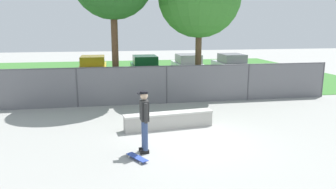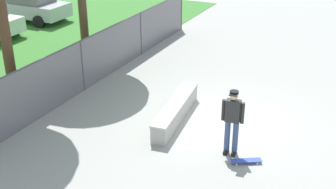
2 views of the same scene
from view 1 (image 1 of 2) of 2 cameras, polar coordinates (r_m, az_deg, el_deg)
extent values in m
plane|color=#9E9E99|center=(10.65, 4.69, -8.02)|extent=(80.00, 80.00, 0.00)
cube|color=#3D7A33|center=(25.54, -4.27, 3.80)|extent=(28.70, 20.00, 0.02)
cube|color=#A8A59E|center=(11.68, 0.15, -4.78)|extent=(3.29, 0.83, 0.53)
cube|color=beige|center=(11.60, 0.15, -3.39)|extent=(3.34, 0.87, 0.06)
cube|color=black|center=(9.51, -4.20, -10.19)|extent=(0.27, 0.13, 0.10)
cube|color=black|center=(9.71, -4.44, -9.72)|extent=(0.27, 0.13, 0.10)
cylinder|color=#384C7A|center=(9.34, -4.07, -7.40)|extent=(0.15, 0.15, 0.88)
cylinder|color=#384C7A|center=(9.55, -4.31, -6.97)|extent=(0.15, 0.15, 0.88)
cube|color=#2D2D2D|center=(9.23, -4.26, -2.84)|extent=(0.25, 0.40, 0.60)
cylinder|color=#2D2D2D|center=(9.00, -3.97, -3.35)|extent=(0.10, 0.10, 0.58)
cylinder|color=#2D2D2D|center=(9.47, -4.53, -2.58)|extent=(0.10, 0.10, 0.58)
sphere|color=beige|center=(9.13, -4.30, -0.23)|extent=(0.22, 0.22, 0.22)
cylinder|color=black|center=(9.11, -4.31, 0.39)|extent=(0.23, 0.23, 0.06)
cube|color=black|center=(9.09, -5.12, 0.19)|extent=(0.13, 0.21, 0.02)
cube|color=#334CB2|center=(9.10, -5.53, -11.08)|extent=(0.58, 0.79, 0.02)
cube|color=#B2B2B7|center=(9.31, -6.52, -10.66)|extent=(0.15, 0.12, 0.02)
cube|color=#B2B2B7|center=(8.90, -4.49, -11.72)|extent=(0.15, 0.12, 0.02)
cylinder|color=silver|center=(9.37, -6.08, -10.73)|extent=(0.05, 0.06, 0.05)
cylinder|color=silver|center=(9.28, -6.95, -10.98)|extent=(0.05, 0.06, 0.05)
cylinder|color=silver|center=(8.96, -4.04, -11.78)|extent=(0.05, 0.06, 0.05)
cylinder|color=silver|center=(8.87, -4.94, -12.06)|extent=(0.05, 0.06, 0.05)
cylinder|color=#4C4C51|center=(15.17, -15.96, 1.21)|extent=(0.07, 0.07, 1.84)
cylinder|color=#4C4C51|center=(15.32, -0.23, 1.77)|extent=(0.07, 0.07, 1.84)
cylinder|color=#4C4C51|center=(16.55, 14.16, 2.18)|extent=(0.07, 0.07, 1.84)
cylinder|color=#4C4C51|center=(18.66, 25.94, 2.41)|extent=(0.07, 0.07, 1.84)
cylinder|color=#4C4C51|center=(15.18, -0.23, 5.08)|extent=(16.70, 0.05, 0.05)
cube|color=slate|center=(15.32, -0.23, 1.77)|extent=(16.70, 0.01, 1.84)
cylinder|color=#513823|center=(15.79, -9.41, 6.69)|extent=(0.32, 0.32, 4.44)
cylinder|color=brown|center=(16.76, 5.41, 5.66)|extent=(0.32, 0.32, 3.61)
cube|color=gold|center=(23.10, -13.21, 4.30)|extent=(1.80, 4.20, 0.70)
cube|color=#776413|center=(22.87, -13.31, 5.91)|extent=(1.60, 2.10, 0.64)
cylinder|color=black|center=(24.49, -15.13, 3.80)|extent=(0.22, 0.64, 0.64)
cylinder|color=black|center=(24.40, -10.91, 3.97)|extent=(0.22, 0.64, 0.64)
cylinder|color=black|center=(21.93, -15.68, 2.85)|extent=(0.22, 0.64, 0.64)
cylinder|color=black|center=(21.83, -10.97, 3.03)|extent=(0.22, 0.64, 0.64)
cube|color=#1E6638|center=(22.77, -4.15, 4.48)|extent=(1.80, 4.20, 0.70)
cube|color=#10381E|center=(22.55, -4.13, 6.12)|extent=(1.60, 2.10, 0.64)
cylinder|color=black|center=(24.03, -6.61, 3.98)|extent=(0.22, 0.64, 0.64)
cylinder|color=black|center=(24.21, -2.34, 4.11)|extent=(0.22, 0.64, 0.64)
cylinder|color=black|center=(21.46, -6.15, 3.04)|extent=(0.22, 0.64, 0.64)
cylinder|color=black|center=(21.66, -1.39, 3.18)|extent=(0.22, 0.64, 0.64)
cube|color=silver|center=(23.91, 3.55, 4.85)|extent=(1.80, 4.20, 0.70)
cube|color=gray|center=(23.69, 3.65, 6.41)|extent=(1.60, 2.10, 0.64)
cylinder|color=black|center=(25.03, 0.82, 4.38)|extent=(0.22, 0.64, 0.64)
cylinder|color=black|center=(25.43, 4.82, 4.46)|extent=(0.22, 0.64, 0.64)
cylinder|color=black|center=(22.50, 2.09, 3.51)|extent=(0.22, 0.64, 0.64)
cylinder|color=black|center=(22.95, 6.49, 3.61)|extent=(0.22, 0.64, 0.64)
cube|color=#B7BABF|center=(24.66, 11.15, 4.86)|extent=(1.80, 4.20, 0.70)
cube|color=slate|center=(24.45, 11.34, 6.37)|extent=(1.60, 2.10, 0.64)
cylinder|color=black|center=(25.61, 8.19, 4.43)|extent=(0.22, 0.64, 0.64)
cylinder|color=black|center=(26.24, 11.93, 4.47)|extent=(0.22, 0.64, 0.64)
cylinder|color=black|center=(23.18, 10.20, 3.58)|extent=(0.22, 0.64, 0.64)
cylinder|color=black|center=(23.87, 14.27, 3.64)|extent=(0.22, 0.64, 0.64)
camera|label=2|loc=(11.17, -70.21, 19.09)|focal=47.61mm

